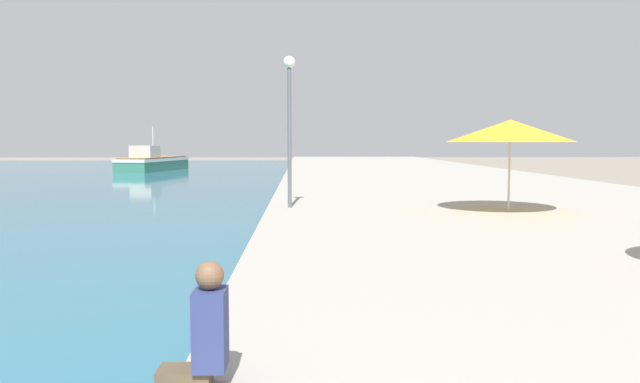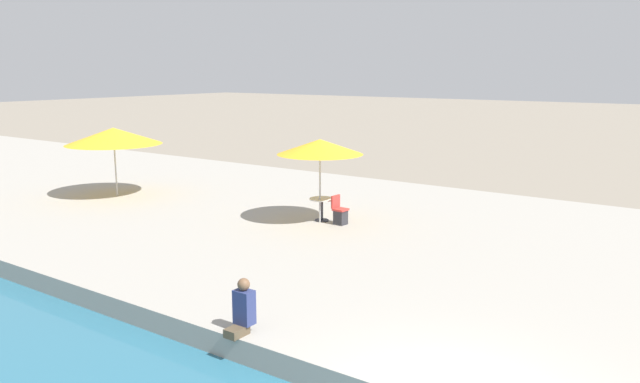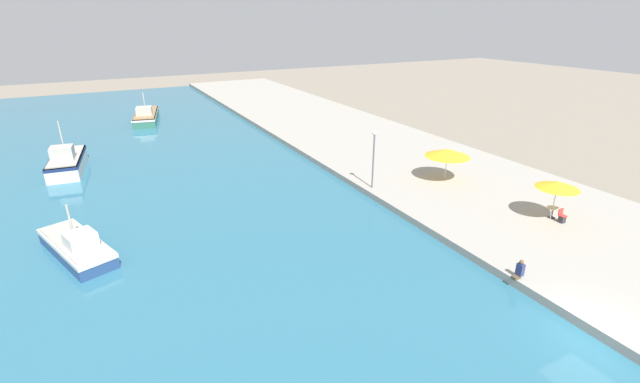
# 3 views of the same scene
# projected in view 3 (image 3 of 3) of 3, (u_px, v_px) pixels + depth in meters

# --- Properties ---
(ground_plane) EXTENTS (200.00, 200.00, 0.00)m
(ground_plane) POSITION_uv_depth(u_px,v_px,m) (593.00, 338.00, 18.64)
(ground_plane) COLOR gray
(quay_promenade) EXTENTS (16.00, 90.00, 0.52)m
(quay_promenade) POSITION_uv_depth(u_px,v_px,m) (334.00, 128.00, 52.27)
(quay_promenade) COLOR #A39E93
(quay_promenade) RESTS_ON ground_plane
(fishing_boat_near) EXTENTS (4.22, 6.85, 3.20)m
(fishing_boat_near) POSITION_uv_depth(u_px,v_px,m) (77.00, 246.00, 24.75)
(fishing_boat_near) COLOR navy
(fishing_boat_near) RESTS_ON water_basin
(fishing_boat_mid) EXTENTS (3.27, 7.38, 4.56)m
(fishing_boat_mid) POSITION_uv_depth(u_px,v_px,m) (67.00, 161.00, 38.24)
(fishing_boat_mid) COLOR white
(fishing_boat_mid) RESTS_ON water_basin
(fishing_boat_far) EXTENTS (4.46, 9.70, 3.78)m
(fishing_boat_far) POSITION_uv_depth(u_px,v_px,m) (146.00, 116.00, 56.59)
(fishing_boat_far) COLOR #33705B
(fishing_boat_far) RESTS_ON water_basin
(cafe_umbrella_pink) EXTENTS (2.70, 2.70, 2.66)m
(cafe_umbrella_pink) POSITION_uv_depth(u_px,v_px,m) (558.00, 185.00, 27.47)
(cafe_umbrella_pink) COLOR #B7B7B7
(cafe_umbrella_pink) RESTS_ON quay_promenade
(cafe_umbrella_white) EXTENTS (3.59, 3.59, 2.62)m
(cafe_umbrella_white) POSITION_uv_depth(u_px,v_px,m) (448.00, 153.00, 34.34)
(cafe_umbrella_white) COLOR #B7B7B7
(cafe_umbrella_white) RESTS_ON quay_promenade
(cafe_table) EXTENTS (0.80, 0.80, 0.74)m
(cafe_table) POSITION_uv_depth(u_px,v_px,m) (553.00, 211.00, 28.32)
(cafe_table) COLOR #333338
(cafe_table) RESTS_ON quay_promenade
(cafe_chair_left) EXTENTS (0.42, 0.45, 0.91)m
(cafe_chair_left) POSITION_uv_depth(u_px,v_px,m) (562.00, 218.00, 27.79)
(cafe_chair_left) COLOR #2D2D33
(cafe_chair_left) RESTS_ON quay_promenade
(person_at_quay) EXTENTS (0.56, 0.36, 1.04)m
(person_at_quay) POSITION_uv_depth(u_px,v_px,m) (520.00, 270.00, 21.82)
(person_at_quay) COLOR brown
(person_at_quay) RESTS_ON quay_promenade
(lamppost) EXTENTS (0.36, 0.36, 4.56)m
(lamppost) POSITION_uv_depth(u_px,v_px,m) (374.00, 150.00, 32.41)
(lamppost) COLOR #565B60
(lamppost) RESTS_ON quay_promenade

